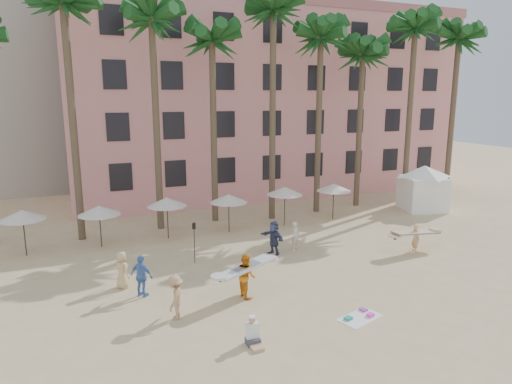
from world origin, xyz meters
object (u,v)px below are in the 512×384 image
object	(u,v)px
pink_hotel	(261,104)
cabana	(423,184)
carrier_yellow	(416,236)
carrier_white	(246,274)

from	to	relation	value
pink_hotel	cabana	world-z (taller)	pink_hotel
cabana	carrier_yellow	world-z (taller)	cabana
pink_hotel	carrier_yellow	world-z (taller)	pink_hotel
carrier_yellow	carrier_white	distance (m)	11.28
carrier_white	pink_hotel	bearing A→B (deg)	65.50
carrier_yellow	pink_hotel	bearing A→B (deg)	91.56
cabana	carrier_white	distance (m)	20.78
pink_hotel	carrier_white	size ratio (longest dim) A/B	11.23
carrier_yellow	carrier_white	xyz separation A→B (m)	(-11.13, -1.86, 0.10)
pink_hotel	carrier_white	bearing A→B (deg)	-114.50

